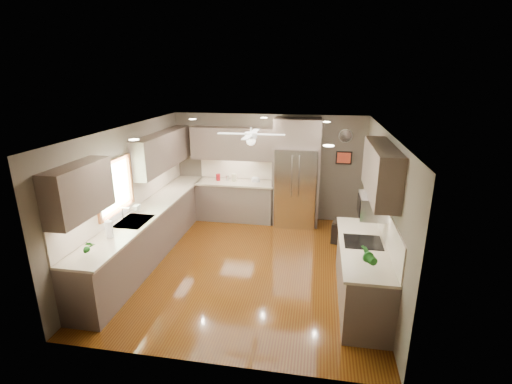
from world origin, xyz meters
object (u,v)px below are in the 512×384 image
(potted_plant_left, at_px, (87,247))
(stool, at_px, (342,232))
(canister_c, at_px, (234,178))
(potted_plant_right, at_px, (369,256))
(canister_a, at_px, (218,177))
(microwave, at_px, (373,206))
(refrigerator, at_px, (296,175))
(bowl, at_px, (255,181))
(canister_b, at_px, (227,178))
(paper_towel, at_px, (109,229))
(soap_bottle, at_px, (137,207))

(potted_plant_left, relative_size, stool, 0.61)
(canister_c, bearing_deg, potted_plant_right, -54.35)
(canister_a, xyz_separation_m, microwave, (3.19, -2.78, 0.46))
(refrigerator, bearing_deg, bowl, 175.22)
(canister_b, bearing_deg, paper_towel, -106.66)
(refrigerator, bearing_deg, paper_towel, -128.52)
(canister_a, bearing_deg, canister_b, 4.81)
(canister_c, xyz_separation_m, microwave, (2.80, -2.78, 0.45))
(microwave, bearing_deg, stool, 99.08)
(canister_b, height_order, bowl, canister_b)
(canister_c, xyz_separation_m, refrigerator, (1.47, -0.07, 0.16))
(canister_b, distance_m, bowl, 0.68)
(potted_plant_left, bearing_deg, canister_c, 73.90)
(canister_a, distance_m, refrigerator, 1.87)
(microwave, bearing_deg, canister_c, 135.19)
(stool, bearing_deg, soap_bottle, -160.42)
(refrigerator, xyz_separation_m, stool, (1.03, -0.88, -0.95))
(canister_b, relative_size, soap_bottle, 0.64)
(potted_plant_left, xyz_separation_m, microwave, (3.96, 1.27, 0.40))
(canister_a, xyz_separation_m, canister_c, (0.39, -0.00, 0.01))
(potted_plant_left, relative_size, microwave, 0.52)
(canister_b, height_order, soap_bottle, soap_bottle)
(soap_bottle, distance_m, microwave, 4.15)
(potted_plant_right, bearing_deg, refrigerator, 108.14)
(canister_c, distance_m, soap_bottle, 2.64)
(bowl, bearing_deg, soap_bottle, -128.06)
(canister_a, bearing_deg, soap_bottle, -111.49)
(soap_bottle, xyz_separation_m, paper_towel, (0.10, -1.12, 0.04))
(potted_plant_left, xyz_separation_m, potted_plant_right, (3.83, 0.33, 0.03))
(potted_plant_right, xyz_separation_m, paper_towel, (-3.86, 0.29, -0.03))
(bowl, bearing_deg, potted_plant_right, -59.98)
(canister_a, relative_size, microwave, 0.30)
(microwave, bearing_deg, canister_a, 138.89)
(potted_plant_left, bearing_deg, refrigerator, 56.43)
(paper_towel, bearing_deg, soap_bottle, 95.10)
(potted_plant_left, relative_size, bowl, 1.36)
(bowl, bearing_deg, refrigerator, -4.78)
(potted_plant_right, height_order, paper_towel, potted_plant_right)
(canister_a, distance_m, potted_plant_right, 4.81)
(canister_c, relative_size, refrigerator, 0.08)
(potted_plant_left, height_order, bowl, potted_plant_left)
(canister_c, bearing_deg, stool, -20.77)
(potted_plant_right, height_order, refrigerator, refrigerator)
(canister_c, bearing_deg, microwave, -44.81)
(soap_bottle, bearing_deg, potted_plant_left, -85.74)
(refrigerator, bearing_deg, soap_bottle, -141.13)
(bowl, xyz_separation_m, microwave, (2.28, -2.79, 0.51))
(potted_plant_left, bearing_deg, potted_plant_right, 4.93)
(potted_plant_right, bearing_deg, canister_b, 127.15)
(canister_b, relative_size, bowl, 0.60)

